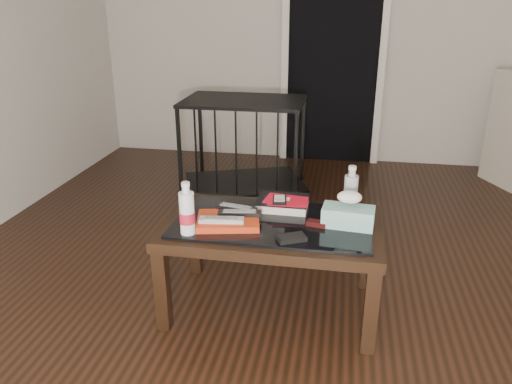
# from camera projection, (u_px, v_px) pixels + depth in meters

# --- Properties ---
(ground) EXTENTS (5.00, 5.00, 0.00)m
(ground) POSITION_uv_depth(u_px,v_px,m) (388.00, 319.00, 2.38)
(ground) COLOR black
(ground) RESTS_ON ground
(doorway) EXTENTS (0.90, 0.08, 2.07)m
(doorway) POSITION_uv_depth(u_px,v_px,m) (334.00, 47.00, 4.33)
(doorway) COLOR black
(doorway) RESTS_ON ground
(coffee_table) EXTENTS (1.00, 0.60, 0.46)m
(coffee_table) POSITION_uv_depth(u_px,v_px,m) (272.00, 233.00, 2.33)
(coffee_table) COLOR black
(coffee_table) RESTS_ON ground
(pet_crate) EXTENTS (1.06, 0.88, 0.71)m
(pet_crate) POSITION_uv_depth(u_px,v_px,m) (244.00, 161.00, 3.90)
(pet_crate) COLOR black
(pet_crate) RESTS_ON ground
(magazines) EXTENTS (0.32, 0.26, 0.03)m
(magazines) POSITION_uv_depth(u_px,v_px,m) (228.00, 221.00, 2.28)
(magazines) COLOR red
(magazines) RESTS_ON coffee_table
(remote_silver) EXTENTS (0.20, 0.08, 0.02)m
(remote_silver) POSITION_uv_depth(u_px,v_px,m) (221.00, 220.00, 2.22)
(remote_silver) COLOR #B5B5BA
(remote_silver) RESTS_ON magazines
(remote_black_front) EXTENTS (0.21, 0.08, 0.02)m
(remote_black_front) POSITION_uv_depth(u_px,v_px,m) (240.00, 213.00, 2.29)
(remote_black_front) COLOR black
(remote_black_front) RESTS_ON magazines
(remote_black_back) EXTENTS (0.21, 0.09, 0.02)m
(remote_black_back) POSITION_uv_depth(u_px,v_px,m) (236.00, 208.00, 2.35)
(remote_black_back) COLOR black
(remote_black_back) RESTS_ON magazines
(textbook) EXTENTS (0.25, 0.20, 0.05)m
(textbook) POSITION_uv_depth(u_px,v_px,m) (283.00, 203.00, 2.45)
(textbook) COLOR black
(textbook) RESTS_ON coffee_table
(dvd_mailers) EXTENTS (0.21, 0.16, 0.01)m
(dvd_mailers) POSITION_uv_depth(u_px,v_px,m) (285.00, 200.00, 2.42)
(dvd_mailers) COLOR red
(dvd_mailers) RESTS_ON textbook
(ipod) EXTENTS (0.08, 0.11, 0.02)m
(ipod) POSITION_uv_depth(u_px,v_px,m) (280.00, 200.00, 2.39)
(ipod) COLOR black
(ipod) RESTS_ON dvd_mailers
(flip_phone) EXTENTS (0.10, 0.06, 0.02)m
(flip_phone) POSITION_uv_depth(u_px,v_px,m) (317.00, 223.00, 2.26)
(flip_phone) COLOR black
(flip_phone) RESTS_ON coffee_table
(wallet) EXTENTS (0.14, 0.12, 0.02)m
(wallet) POSITION_uv_depth(u_px,v_px,m) (291.00, 238.00, 2.12)
(wallet) COLOR black
(wallet) RESTS_ON coffee_table
(water_bottle_left) EXTENTS (0.07, 0.07, 0.24)m
(water_bottle_left) POSITION_uv_depth(u_px,v_px,m) (187.00, 208.00, 2.15)
(water_bottle_left) COLOR white
(water_bottle_left) RESTS_ON coffee_table
(water_bottle_right) EXTENTS (0.08, 0.08, 0.24)m
(water_bottle_right) POSITION_uv_depth(u_px,v_px,m) (351.00, 190.00, 2.35)
(water_bottle_right) COLOR #B7BCC2
(water_bottle_right) RESTS_ON coffee_table
(tissue_box) EXTENTS (0.24, 0.14, 0.09)m
(tissue_box) POSITION_uv_depth(u_px,v_px,m) (348.00, 217.00, 2.25)
(tissue_box) COLOR teal
(tissue_box) RESTS_ON coffee_table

